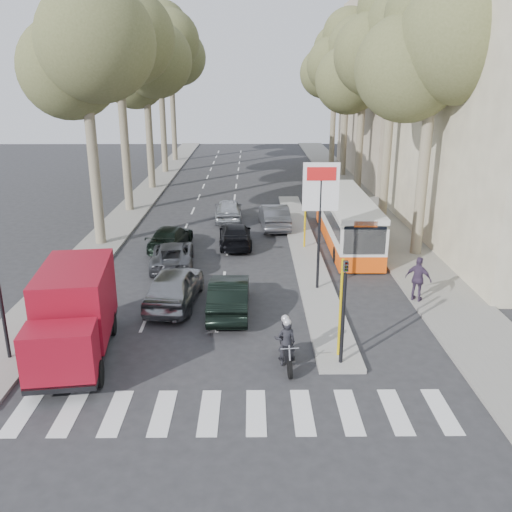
{
  "coord_description": "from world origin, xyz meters",
  "views": [
    {
      "loc": [
        0.38,
        -16.96,
        8.89
      ],
      "look_at": [
        0.58,
        5.05,
        1.6
      ],
      "focal_mm": 38.0,
      "sensor_mm": 36.0,
      "label": 1
    }
  ],
  "objects": [
    {
      "name": "silver_hatchback",
      "position": [
        -2.76,
        3.65,
        0.79
      ],
      "size": [
        2.26,
        4.78,
        1.58
      ],
      "primitive_type": "imported",
      "rotation": [
        0.0,
        0.0,
        3.06
      ],
      "color": "gray",
      "rests_on": "ground"
    },
    {
      "name": "tree_l_a",
      "position": [
        -7.87,
        12.11,
        10.38
      ],
      "size": [
        7.4,
        7.2,
        14.1
      ],
      "color": "#6B604C",
      "rests_on": "ground"
    },
    {
      "name": "red_truck",
      "position": [
        -5.42,
        -0.7,
        1.56
      ],
      "size": [
        2.75,
        5.76,
        2.96
      ],
      "rotation": [
        0.0,
        0.0,
        0.13
      ],
      "color": "black",
      "rests_on": "ground"
    },
    {
      "name": "queue_car_d",
      "position": [
        1.8,
        15.45,
        0.75
      ],
      "size": [
        1.89,
        4.65,
        1.5
      ],
      "primitive_type": "imported",
      "rotation": [
        0.0,
        0.0,
        3.21
      ],
      "color": "#494A50",
      "rests_on": "ground"
    },
    {
      "name": "building_far",
      "position": [
        15.5,
        34.0,
        8.0
      ],
      "size": [
        11.0,
        20.0,
        16.0
      ],
      "primitive_type": "cube",
      "color": "#B7A88E",
      "rests_on": "ground"
    },
    {
      "name": "sidewalk_right",
      "position": [
        8.6,
        25.0,
        0.06
      ],
      "size": [
        3.2,
        70.0,
        0.12
      ],
      "primitive_type": "cube",
      "color": "gray",
      "rests_on": "ground"
    },
    {
      "name": "tree_l_e",
      "position": [
        -7.97,
        44.11,
        10.73
      ],
      "size": [
        7.4,
        7.2,
        14.49
      ],
      "color": "#6B604C",
      "rests_on": "ground"
    },
    {
      "name": "tree_l_c",
      "position": [
        -7.77,
        28.11,
        10.04
      ],
      "size": [
        7.4,
        7.2,
        13.71
      ],
      "color": "#6B604C",
      "rests_on": "ground"
    },
    {
      "name": "median_left",
      "position": [
        -8.0,
        28.0,
        0.06
      ],
      "size": [
        2.4,
        64.0,
        0.12
      ],
      "primitive_type": "cube",
      "color": "gray",
      "rests_on": "ground"
    },
    {
      "name": "queue_car_b",
      "position": [
        -0.5,
        11.7,
        0.63
      ],
      "size": [
        1.96,
        4.4,
        1.25
      ],
      "primitive_type": "imported",
      "rotation": [
        0.0,
        0.0,
        3.19
      ],
      "color": "black",
      "rests_on": "ground"
    },
    {
      "name": "traffic_light_island",
      "position": [
        3.25,
        -1.5,
        2.49
      ],
      "size": [
        0.16,
        0.41,
        3.6
      ],
      "color": "black",
      "rests_on": "ground"
    },
    {
      "name": "tree_r_c",
      "position": [
        9.03,
        26.11,
        9.69
      ],
      "size": [
        7.4,
        7.2,
        13.32
      ],
      "color": "#6B604C",
      "rests_on": "ground"
    },
    {
      "name": "pedestrian_near",
      "position": [
        7.2,
        3.64,
        1.06
      ],
      "size": [
        1.2,
        1.08,
        1.87
      ],
      "primitive_type": "imported",
      "rotation": [
        0.0,
        0.0,
        2.51
      ],
      "color": "#483652",
      "rests_on": "sidewalk_right"
    },
    {
      "name": "city_bus",
      "position": [
        5.69,
        12.07,
        1.42
      ],
      "size": [
        2.35,
        10.28,
        2.7
      ],
      "rotation": [
        0.0,
        0.0,
        -0.01
      ],
      "color": "#EF4F0D",
      "rests_on": "ground"
    },
    {
      "name": "tree_r_d",
      "position": [
        9.13,
        34.11,
        11.07
      ],
      "size": [
        7.4,
        7.2,
        14.88
      ],
      "color": "#6B604C",
      "rests_on": "ground"
    },
    {
      "name": "tree_r_b",
      "position": [
        9.23,
        18.11,
        11.42
      ],
      "size": [
        7.4,
        7.2,
        15.27
      ],
      "color": "#6B604C",
      "rests_on": "ground"
    },
    {
      "name": "ground",
      "position": [
        0.0,
        0.0,
        0.0
      ],
      "size": [
        120.0,
        120.0,
        0.0
      ],
      "primitive_type": "plane",
      "color": "#28282B",
      "rests_on": "ground"
    },
    {
      "name": "motorcycle",
      "position": [
        1.48,
        -1.29,
        0.77
      ],
      "size": [
        0.75,
        2.0,
        1.7
      ],
      "rotation": [
        0.0,
        0.0,
        0.09
      ],
      "color": "black",
      "rests_on": "ground"
    },
    {
      "name": "queue_car_e",
      "position": [
        -4.0,
        11.19,
        0.63
      ],
      "size": [
        2.23,
        4.53,
        1.27
      ],
      "primitive_type": "imported",
      "rotation": [
        0.0,
        0.0,
        3.03
      ],
      "color": "black",
      "rests_on": "ground"
    },
    {
      "name": "pedestrian_far",
      "position": [
        7.3,
        11.74,
        0.97
      ],
      "size": [
        1.12,
        0.53,
        1.71
      ],
      "primitive_type": "imported",
      "rotation": [
        0.0,
        0.0,
        3.11
      ],
      "color": "#6E6552",
      "rests_on": "sidewalk_right"
    },
    {
      "name": "tree_r_e",
      "position": [
        9.23,
        42.11,
        10.38
      ],
      "size": [
        7.4,
        7.2,
        14.1
      ],
      "color": "#6B604C",
      "rests_on": "ground"
    },
    {
      "name": "traffic_island",
      "position": [
        3.25,
        11.0,
        0.08
      ],
      "size": [
        1.5,
        26.0,
        0.16
      ],
      "primitive_type": "cube",
      "color": "gray",
      "rests_on": "ground"
    },
    {
      "name": "dark_hatchback",
      "position": [
        -0.5,
        2.79,
        0.72
      ],
      "size": [
        1.54,
        4.37,
        1.44
      ],
      "primitive_type": "imported",
      "rotation": [
        0.0,
        0.0,
        3.14
      ],
      "color": "black",
      "rests_on": "ground"
    },
    {
      "name": "tree_l_d",
      "position": [
        -7.87,
        36.11,
        11.76
      ],
      "size": [
        7.4,
        7.2,
        15.66
      ],
      "color": "#6B604C",
      "rests_on": "ground"
    },
    {
      "name": "queue_car_c",
      "position": [
        -1.1,
        17.23,
        0.73
      ],
      "size": [
        1.84,
        4.32,
        1.46
      ],
      "primitive_type": "imported",
      "rotation": [
        0.0,
        0.0,
        3.17
      ],
      "color": "#ADB1B6",
      "rests_on": "ground"
    },
    {
      "name": "tree_r_a",
      "position": [
        9.13,
        10.11,
        10.38
      ],
      "size": [
        7.4,
        7.2,
        14.1
      ],
      "color": "#6B604C",
      "rests_on": "ground"
    },
    {
      "name": "tree_l_b",
      "position": [
        -7.97,
        20.11,
        11.07
      ],
      "size": [
        7.4,
        7.2,
        14.88
      ],
      "color": "#6B604C",
      "rests_on": "ground"
    },
    {
      "name": "billboard",
      "position": [
        3.25,
        5.0,
        3.7
      ],
      "size": [
        1.5,
        12.1,
        5.6
      ],
      "color": "yellow",
      "rests_on": "ground"
    },
    {
      "name": "queue_car_a",
      "position": [
        -3.5,
        8.33,
        0.61
      ],
      "size": [
        2.43,
        4.55,
        1.22
      ],
      "primitive_type": "imported",
      "rotation": [
        0.0,
        0.0,
        3.24
      ],
      "color": "#46484D",
      "rests_on": "ground"
    }
  ]
}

